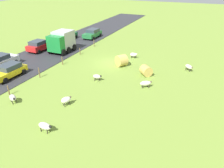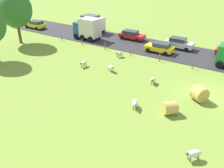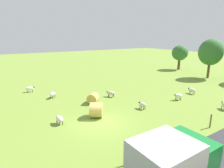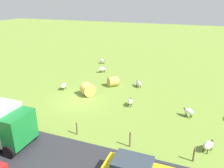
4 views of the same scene
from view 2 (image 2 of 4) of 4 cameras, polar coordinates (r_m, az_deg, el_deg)
ground_plane at (r=26.71m, az=21.35°, el=-2.29°), size 160.00×160.00×0.00m
sheep_0 at (r=31.24m, az=-6.74°, el=4.91°), size 1.24×0.57×0.78m
sheep_1 at (r=27.14m, az=9.74°, el=1.03°), size 1.06×0.59×0.74m
sheep_3 at (r=34.26m, az=1.85°, el=7.19°), size 1.17×0.98×0.80m
sheep_4 at (r=18.12m, az=18.79°, el=-15.34°), size 1.15×1.12×0.80m
sheep_5 at (r=22.58m, az=5.45°, el=-4.52°), size 1.28×1.09×0.77m
sheep_6 at (r=29.68m, az=-0.20°, el=3.96°), size 0.89×1.09×0.84m
hay_bale_0 at (r=25.02m, az=19.99°, el=-2.16°), size 1.89×1.81×1.48m
hay_bale_1 at (r=22.23m, az=13.52°, el=-5.52°), size 1.70×1.70×1.19m
tree_0 at (r=42.13m, az=-21.96°, el=16.06°), size 5.16×5.16×8.27m
fence_post_2 at (r=32.15m, az=18.56°, el=4.36°), size 0.12×0.12×1.10m
fence_post_3 at (r=33.32m, az=11.21°, el=6.24°), size 0.12×0.12×1.25m
fence_post_4 at (r=35.08m, az=4.41°, el=7.61°), size 0.12×0.12×1.05m
fence_post_5 at (r=37.27m, az=-1.69°, el=8.88°), size 0.12×0.12×1.03m
fence_post_6 at (r=39.84m, az=-7.10°, el=9.91°), size 0.12×0.12×1.00m
fence_post_7 at (r=42.71m, az=-11.86°, el=10.80°), size 0.12×0.12×1.08m
truck_0 at (r=46.39m, az=-4.53°, el=14.12°), size 2.75×3.95×3.10m
truck_1 at (r=42.19m, az=-5.78°, el=12.99°), size 2.67×4.31×3.58m
car_0 at (r=51.67m, az=-17.69°, el=13.33°), size 2.15×4.42×1.49m
car_3 at (r=36.54m, az=11.24°, el=8.53°), size 2.07×4.16×1.51m
car_4 at (r=38.94m, az=15.61°, el=9.33°), size 2.07×4.23×1.66m
car_6 at (r=42.24m, az=4.65°, el=11.54°), size 2.14×4.40×1.50m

